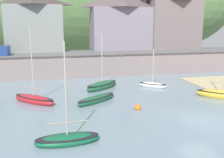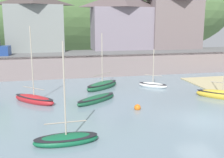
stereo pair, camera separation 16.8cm
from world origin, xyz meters
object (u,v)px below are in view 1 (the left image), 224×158
Objects in this scene: sailboat_blue_trim at (222,95)px; sailboat_nearest_shore at (153,85)px; rowboat_small_beached at (67,139)px; mooring_buoy at (138,108)px; waterfront_building_right at (172,17)px; fishing_boat_green at (97,99)px; motorboat_with_cabin at (34,99)px; sailboat_tall_mast at (102,85)px; waterfront_building_centre at (121,21)px; waterfront_building_left at (34,22)px.

sailboat_blue_trim is 1.54× the size of sailboat_nearest_shore.
rowboat_small_beached is 7.43m from mooring_buoy.
mooring_buoy is at bearing -119.97° from waterfront_building_right.
sailboat_nearest_shore reaches higher than fishing_boat_green.
fishing_boat_green is 5.16m from motorboat_with_cabin.
sailboat_tall_mast is at bearing -169.70° from sailboat_blue_trim.
rowboat_small_beached reaches higher than mooring_buoy.
sailboat_tall_mast is 11.25× the size of mooring_buoy.
motorboat_with_cabin reaches higher than sailboat_tall_mast.
waterfront_building_centre reaches higher than sailboat_blue_trim.
sailboat_nearest_shore is at bearing -51.88° from waterfront_building_left.
waterfront_building_left is 19.54m from motorboat_with_cabin.
sailboat_nearest_shore is at bearing -4.62° from fishing_boat_green.
sailboat_blue_trim is 6.95m from sailboat_nearest_shore.
sailboat_tall_mast is 0.99× the size of rowboat_small_beached.
rowboat_small_beached is at bearing -147.53° from fishing_boat_green.
sailboat_blue_trim is 12.23× the size of mooring_buoy.
fishing_boat_green is 0.63× the size of motorboat_with_cabin.
rowboat_small_beached reaches higher than fishing_boat_green.
sailboat_blue_trim reaches higher than mooring_buoy.
sailboat_tall_mast is 0.89× the size of motorboat_with_cabin.
fishing_boat_green is 0.65× the size of sailboat_blue_trim.
motorboat_with_cabin is (-12.16, -18.52, -6.44)m from waterfront_building_centre.
waterfront_building_left is at bearing 110.52° from mooring_buoy.
sailboat_tall_mast is at bearing -133.62° from waterfront_building_right.
sailboat_blue_trim is at bearing -12.12° from sailboat_nearest_shore.
rowboat_small_beached is 8.73m from motorboat_with_cabin.
sailboat_tall_mast reaches higher than sailboat_nearest_shore.
waterfront_building_centre is at bearing 33.64° from fishing_boat_green.
motorboat_with_cabin is at bearing -123.29° from waterfront_building_centre.
sailboat_nearest_shore is at bearing 60.68° from mooring_buoy.
mooring_buoy is at bearing -128.55° from sailboat_blue_trim.
motorboat_with_cabin is (-16.03, 2.23, -0.02)m from sailboat_blue_trim.
waterfront_building_left is 24.49m from mooring_buoy.
waterfront_building_centre is at bearing 78.89° from mooring_buoy.
waterfront_building_right is at bearing 119.39° from sailboat_blue_trim.
waterfront_building_right reaches higher than sailboat_blue_trim.
mooring_buoy is (2.73, -2.72, -0.07)m from fishing_boat_green.
fishing_boat_green is 4.76m from sailboat_tall_mast.
sailboat_blue_trim is 0.96× the size of motorboat_with_cabin.
sailboat_nearest_shore is at bearing -92.08° from waterfront_building_centre.
waterfront_building_left is 2.01× the size of sailboat_nearest_shore.
sailboat_tall_mast is at bearing 67.46° from rowboat_small_beached.
sailboat_blue_trim is at bearing 34.78° from motorboat_with_cabin.
waterfront_building_centre reaches higher than waterfront_building_left.
fishing_boat_green is 8.09m from rowboat_small_beached.
sailboat_nearest_shore is (-0.56, -15.41, -6.50)m from waterfront_building_centre.
sailboat_tall_mast is 11.27m from sailboat_blue_trim.
fishing_boat_green is 1.00× the size of sailboat_nearest_shore.
rowboat_small_beached is 0.89× the size of motorboat_with_cabin.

